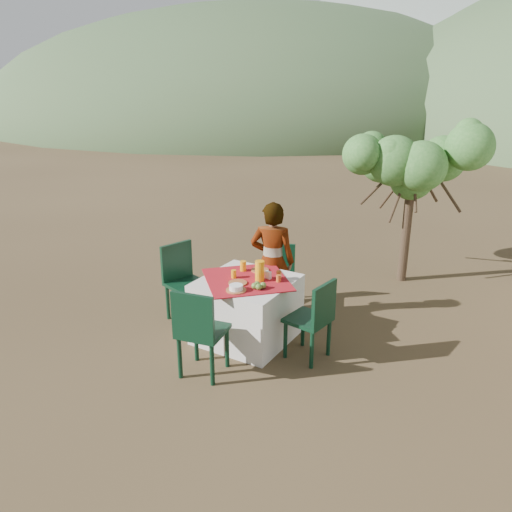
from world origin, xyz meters
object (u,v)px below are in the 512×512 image
at_px(table, 247,309).
at_px(shrub_tree, 418,171).
at_px(chair_near, 199,329).
at_px(chair_right, 314,317).
at_px(person, 272,261).
at_px(juice_pitcher, 260,271).
at_px(chair_left, 183,278).
at_px(chair_far, 279,272).

relative_size(table, shrub_tree, 0.61).
height_order(chair_near, chair_right, chair_near).
xyz_separation_m(person, juice_pitcher, (0.16, -0.60, 0.11)).
relative_size(chair_left, person, 0.64).
relative_size(table, chair_right, 1.39).
bearing_deg(chair_left, table, -76.78).
distance_m(chair_near, shrub_tree, 4.16).
bearing_deg(person, shrub_tree, -137.72).
bearing_deg(chair_right, chair_left, -84.40).
height_order(chair_near, juice_pitcher, juice_pitcher).
bearing_deg(table, person, 91.13).
bearing_deg(chair_left, person, -42.93).
relative_size(chair_far, chair_left, 0.85).
bearing_deg(chair_left, shrub_tree, -21.45).
distance_m(chair_left, shrub_tree, 3.73).
xyz_separation_m(chair_far, juice_pitcher, (0.28, -1.01, 0.41)).
relative_size(shrub_tree, juice_pitcher, 8.99).
height_order(table, shrub_tree, shrub_tree).
height_order(chair_near, chair_left, same).
distance_m(chair_near, person, 1.62).
relative_size(table, person, 0.84).
bearing_deg(person, table, 71.35).
relative_size(chair_near, chair_right, 1.06).
height_order(chair_far, chair_right, chair_right).
bearing_deg(juice_pitcher, chair_far, 105.30).
bearing_deg(table, chair_left, 177.16).
relative_size(person, shrub_tree, 0.72).
relative_size(table, juice_pitcher, 5.46).
relative_size(chair_near, chair_left, 1.00).
xyz_separation_m(chair_near, chair_left, (-1.02, 1.01, -0.00)).
distance_m(person, juice_pitcher, 0.63).
height_order(table, chair_far, chair_far).
bearing_deg(person, chair_far, -94.61).
height_order(chair_far, chair_left, chair_left).
relative_size(chair_near, person, 0.64).
bearing_deg(shrub_tree, chair_far, -125.47).
distance_m(table, chair_left, 1.01).
height_order(chair_right, juice_pitcher, juice_pitcher).
relative_size(chair_left, shrub_tree, 0.46).
height_order(chair_far, person, person).
bearing_deg(person, chair_left, 11.23).
distance_m(chair_left, person, 1.17).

